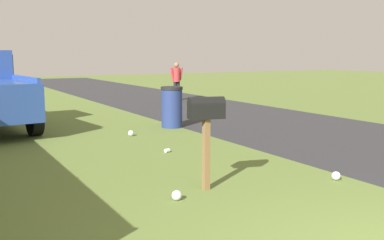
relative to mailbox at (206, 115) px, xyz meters
The scene contains 8 objects.
road_asphalt 5.75m from the mailbox, 63.11° to the right, with size 60.00×5.33×0.01m, color #2D2D30.
mailbox is the anchor object (origin of this frame).
trash_bin 5.86m from the mailbox, 21.89° to the right, with size 0.60×0.60×1.11m.
pedestrian 13.07m from the mailbox, 25.54° to the right, with size 0.30×0.57×1.64m.
litter_cup_midfield_b 2.86m from the mailbox, 13.70° to the right, with size 0.08×0.08×0.10m, color white.
litter_bag_near_hydrant 4.86m from the mailbox, ahead, with size 0.14×0.14×0.14m, color silver.
litter_bag_far_scatter 2.39m from the mailbox, 105.83° to the right, with size 0.14×0.14×0.14m, color silver.
litter_bag_by_mailbox 1.23m from the mailbox, 111.09° to the left, with size 0.14×0.14×0.14m, color silver.
Camera 1 is at (-2.13, 3.78, 1.99)m, focal length 42.52 mm.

